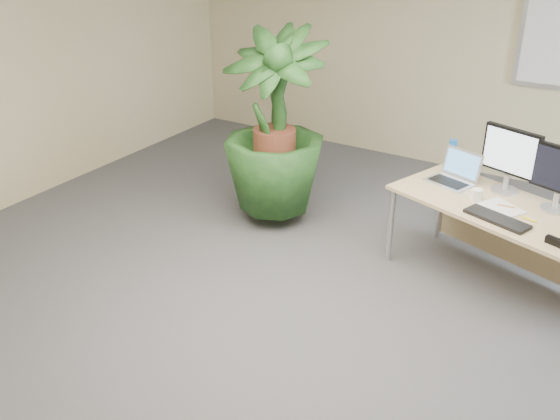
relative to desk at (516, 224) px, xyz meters
The scene contains 13 objects.
floor 2.18m from the desk, 125.27° to the right, with size 8.00×8.00×0.00m, color #424246.
back_wall 2.70m from the desk, 118.04° to the left, with size 7.00×0.04×2.70m, color #CCBB90.
desk is the anchor object (origin of this frame).
floor_plant 2.24m from the desk, behind, with size 0.84×0.84×1.50m, color #143815.
monitor_left 0.53m from the desk, 128.05° to the left, with size 0.47×0.22×0.53m.
laptop 0.65m from the desk, 161.43° to the left, with size 0.44×0.41×0.26m.
keyboard 0.38m from the desk, 105.14° to the right, with size 0.48×0.16×0.03m, color black.
coffee_mug 0.38m from the desk, 166.67° to the right, with size 0.13×0.09×0.10m.
spiral_notebook 0.22m from the desk, 133.36° to the right, with size 0.30×0.23×0.01m, color white.
orange_pen 0.20m from the desk, 134.37° to the right, with size 0.01×0.01×0.13m, color orange.
yellow_highlighter 0.28m from the desk, 60.86° to the right, with size 0.02×0.02×0.12m, color #FFF31A.
water_bottle 0.84m from the desk, 149.27° to the left, with size 0.07×0.07×0.29m.
stapler 0.64m from the desk, 54.43° to the right, with size 0.16×0.04×0.05m, color black.
Camera 1 is at (1.93, -2.91, 2.80)m, focal length 40.00 mm.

